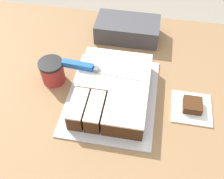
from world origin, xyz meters
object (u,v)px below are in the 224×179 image
cake_board (112,96)px  coffee_cup (52,71)px  cake (113,89)px  storage_box (128,29)px  knife (84,67)px  brownie (193,105)px

cake_board → coffee_cup: coffee_cup is taller
cake → storage_box: size_ratio=1.22×
cake_board → cake: (0.00, 0.00, 0.04)m
knife → brownie: (0.38, -0.05, -0.06)m
cake → knife: bearing=157.7°
cake_board → knife: (-0.10, 0.05, 0.08)m
cake_board → cake: cake is taller
coffee_cup → brownie: size_ratio=1.47×
knife → storage_box: knife is taller
storage_box → knife: bearing=-111.0°
coffee_cup → brownie: 0.50m
cake_board → knife: 0.14m
knife → coffee_cup: bearing=-173.1°
knife → brownie: 0.39m
cake → brownie: 0.27m
cake_board → storage_box: (0.01, 0.34, 0.04)m
knife → storage_box: size_ratio=1.05×
coffee_cup → storage_box: size_ratio=0.34×
cake → storage_box: bearing=89.3°
coffee_cup → knife: bearing=2.8°
coffee_cup → storage_box: bearing=52.0°
cake_board → brownie: brownie is taller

